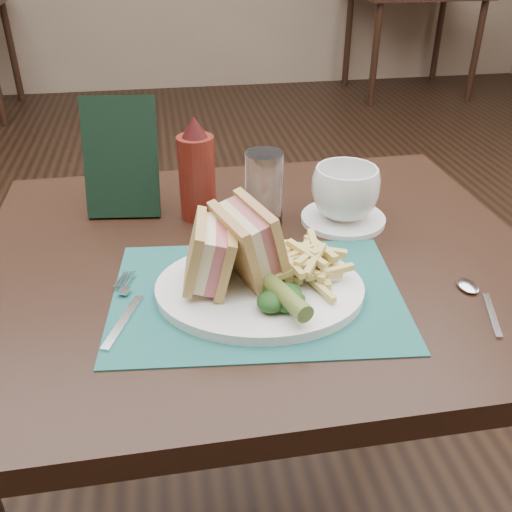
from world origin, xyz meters
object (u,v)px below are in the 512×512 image
(sandwich_half_a, at_px, (195,254))
(saucer, at_px, (343,219))
(table_main, at_px, (258,417))
(placemat, at_px, (257,295))
(coffee_cup, at_px, (345,193))
(plate, at_px, (260,289))
(sandwich_half_b, at_px, (236,245))
(ketchup_bottle, at_px, (197,168))
(drinking_glass, at_px, (264,188))
(check_presenter, at_px, (121,158))
(table_bg_right, at_px, (409,43))

(sandwich_half_a, xyz_separation_m, saucer, (0.28, 0.19, -0.06))
(saucer, bearing_deg, table_main, -153.35)
(placemat, relative_size, coffee_cup, 3.52)
(plate, relative_size, sandwich_half_b, 2.56)
(sandwich_half_a, height_order, ketchup_bottle, ketchup_bottle)
(drinking_glass, height_order, check_presenter, check_presenter)
(table_main, height_order, sandwich_half_a, sandwich_half_a)
(sandwich_half_a, height_order, coffee_cup, sandwich_half_a)
(sandwich_half_a, distance_m, drinking_glass, 0.25)
(coffee_cup, bearing_deg, sandwich_half_a, -146.05)
(sandwich_half_b, bearing_deg, check_presenter, 102.17)
(plate, distance_m, check_presenter, 0.38)
(table_main, bearing_deg, coffee_cup, 26.65)
(table_main, height_order, sandwich_half_b, sandwich_half_b)
(plate, relative_size, sandwich_half_a, 2.97)
(placemat, height_order, saucer, saucer)
(check_presenter, bearing_deg, table_main, -35.22)
(plate, relative_size, ketchup_bottle, 1.61)
(table_main, relative_size, sandwich_half_b, 7.67)
(table_bg_right, xyz_separation_m, coffee_cup, (-1.64, -3.48, 0.43))
(coffee_cup, height_order, drinking_glass, drinking_glass)
(plate, xyz_separation_m, sandwich_half_b, (-0.03, 0.02, 0.07))
(placemat, height_order, drinking_glass, drinking_glass)
(table_bg_right, relative_size, saucer, 6.00)
(saucer, bearing_deg, placemat, -133.43)
(sandwich_half_b, xyz_separation_m, ketchup_bottle, (-0.04, 0.25, 0.02))
(table_main, height_order, table_bg_right, same)
(coffee_cup, xyz_separation_m, ketchup_bottle, (-0.25, 0.06, 0.04))
(plate, xyz_separation_m, sandwich_half_a, (-0.09, 0.01, 0.06))
(table_bg_right, xyz_separation_m, saucer, (-1.64, -3.48, 0.38))
(sandwich_half_b, height_order, ketchup_bottle, ketchup_bottle)
(saucer, distance_m, ketchup_bottle, 0.27)
(table_bg_right, xyz_separation_m, sandwich_half_a, (-1.91, -3.66, 0.44))
(plate, bearing_deg, ketchup_bottle, 114.05)
(table_main, bearing_deg, sandwich_half_b, -116.81)
(placemat, height_order, sandwich_half_b, sandwich_half_b)
(drinking_glass, bearing_deg, coffee_cup, -9.36)
(drinking_glass, height_order, ketchup_bottle, ketchup_bottle)
(table_bg_right, height_order, sandwich_half_a, sandwich_half_a)
(sandwich_half_a, relative_size, check_presenter, 0.47)
(table_main, distance_m, coffee_cup, 0.47)
(sandwich_half_a, relative_size, ketchup_bottle, 0.54)
(table_main, xyz_separation_m, coffee_cup, (0.17, 0.08, 0.43))
(saucer, bearing_deg, plate, -133.09)
(saucer, bearing_deg, ketchup_bottle, 165.57)
(ketchup_bottle, bearing_deg, table_main, -60.48)
(sandwich_half_a, height_order, saucer, sandwich_half_a)
(saucer, distance_m, coffee_cup, 0.05)
(sandwich_half_b, distance_m, coffee_cup, 0.28)
(table_bg_right, height_order, coffee_cup, coffee_cup)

